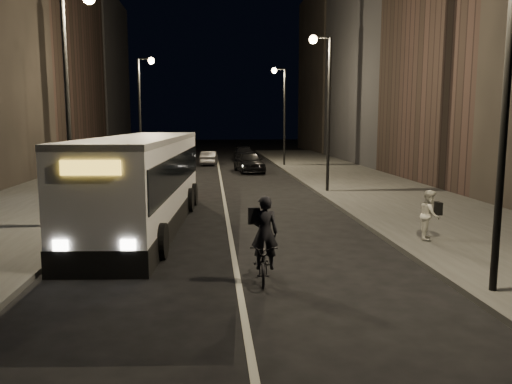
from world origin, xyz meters
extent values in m
plane|color=black|center=(0.00, 0.00, 0.00)|extent=(180.00, 180.00, 0.00)
cube|color=#373734|center=(8.50, 14.00, 0.08)|extent=(7.00, 70.00, 0.16)
cube|color=#373734|center=(-8.50, 14.00, 0.08)|extent=(7.00, 70.00, 0.16)
cube|color=black|center=(16.00, 27.50, 10.50)|extent=(8.00, 61.00, 21.00)
cube|color=black|center=(-16.00, 28.50, 11.00)|extent=(8.00, 61.00, 22.00)
cylinder|color=black|center=(5.60, -4.00, 4.16)|extent=(0.16, 0.16, 8.00)
cylinder|color=black|center=(5.60, 12.00, 4.16)|extent=(0.16, 0.16, 8.00)
cube|color=black|center=(5.15, 12.00, 8.16)|extent=(0.90, 0.08, 0.08)
sphere|color=#FFD18C|center=(4.70, 12.00, 8.06)|extent=(0.44, 0.44, 0.44)
cylinder|color=black|center=(5.60, 28.00, 4.16)|extent=(0.16, 0.16, 8.00)
cube|color=black|center=(5.15, 28.00, 8.16)|extent=(0.90, 0.08, 0.08)
sphere|color=#FFD18C|center=(4.70, 28.00, 8.06)|extent=(0.44, 0.44, 0.44)
cylinder|color=black|center=(-5.60, 4.00, 4.16)|extent=(0.16, 0.16, 8.00)
cylinder|color=black|center=(-5.60, 22.00, 4.16)|extent=(0.16, 0.16, 8.00)
cube|color=black|center=(-5.15, 22.00, 8.16)|extent=(0.90, 0.08, 0.08)
sphere|color=#FFD18C|center=(-4.70, 22.00, 8.06)|extent=(0.44, 0.44, 0.44)
cube|color=white|center=(-3.09, 4.25, 1.65)|extent=(3.40, 12.52, 3.30)
cube|color=black|center=(-3.09, 4.25, 2.11)|extent=(3.45, 12.12, 1.19)
cube|color=white|center=(-3.09, 4.25, 3.25)|extent=(3.42, 12.52, 0.19)
cube|color=gold|center=(-3.51, -1.92, 2.78)|extent=(1.45, 0.22, 0.36)
cylinder|color=black|center=(-4.67, 0.02, 0.52)|extent=(0.43, 1.05, 1.03)
cylinder|color=black|center=(-2.10, -0.16, 0.52)|extent=(0.43, 1.05, 1.03)
cylinder|color=black|center=(-4.12, 8.25, 0.52)|extent=(0.43, 1.05, 1.03)
cylinder|color=black|center=(-1.54, 8.08, 0.52)|extent=(0.43, 1.05, 1.03)
imported|color=black|center=(0.63, -2.39, 0.49)|extent=(0.81, 1.92, 0.98)
imported|color=black|center=(0.63, -2.59, 1.26)|extent=(0.69, 0.48, 1.79)
imported|color=beige|center=(6.27, 0.81, 0.95)|extent=(0.87, 0.95, 1.58)
imported|color=black|center=(2.26, 23.74, 0.79)|extent=(2.41, 4.84, 1.58)
imported|color=#3B3B3D|center=(-0.80, 30.26, 0.62)|extent=(1.62, 3.84, 1.23)
imported|color=black|center=(2.60, 34.54, 0.67)|extent=(1.95, 4.68, 1.35)
camera|label=1|loc=(-0.62, -14.17, 3.91)|focal=35.00mm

